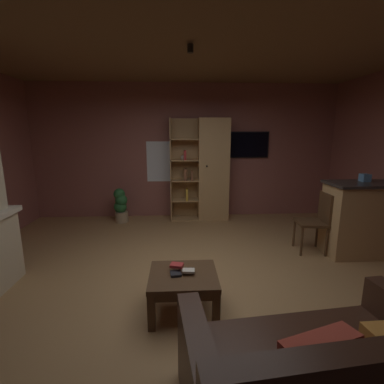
{
  "coord_description": "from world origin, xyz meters",
  "views": [
    {
      "loc": [
        -0.18,
        -3.07,
        1.79
      ],
      "look_at": [
        0.0,
        0.4,
        1.05
      ],
      "focal_mm": 25.95,
      "sensor_mm": 36.0,
      "label": 1
    }
  ],
  "objects_px": {
    "wall_mounted_tv": "(246,145)",
    "bookshelf_cabinet": "(209,170)",
    "table_book_1": "(189,271)",
    "coffee_table": "(183,282)",
    "potted_floor_plant": "(121,205)",
    "table_book_2": "(177,265)",
    "tissue_box": "(365,178)",
    "kitchen_bar_counter": "(376,219)",
    "table_book_0": "(176,274)",
    "leather_couch": "(324,383)",
    "dining_chair": "(317,218)"
  },
  "relations": [
    {
      "from": "kitchen_bar_counter",
      "to": "wall_mounted_tv",
      "type": "height_order",
      "value": "wall_mounted_tv"
    },
    {
      "from": "table_book_0",
      "to": "bookshelf_cabinet",
      "type": "bearing_deg",
      "value": 77.78
    },
    {
      "from": "tissue_box",
      "to": "potted_floor_plant",
      "type": "relative_size",
      "value": 0.17
    },
    {
      "from": "tissue_box",
      "to": "table_book_0",
      "type": "height_order",
      "value": "tissue_box"
    },
    {
      "from": "kitchen_bar_counter",
      "to": "table_book_2",
      "type": "distance_m",
      "value": 3.16
    },
    {
      "from": "coffee_table",
      "to": "wall_mounted_tv",
      "type": "height_order",
      "value": "wall_mounted_tv"
    },
    {
      "from": "potted_floor_plant",
      "to": "table_book_2",
      "type": "bearing_deg",
      "value": -68.61
    },
    {
      "from": "table_book_2",
      "to": "wall_mounted_tv",
      "type": "distance_m",
      "value": 3.77
    },
    {
      "from": "table_book_1",
      "to": "dining_chair",
      "type": "xyz_separation_m",
      "value": [
        2.0,
        1.38,
        0.08
      ]
    },
    {
      "from": "dining_chair",
      "to": "potted_floor_plant",
      "type": "xyz_separation_m",
      "value": [
        -3.26,
        1.62,
        -0.17
      ]
    },
    {
      "from": "table_book_1",
      "to": "leather_couch",
      "type": "bearing_deg",
      "value": -56.37
    },
    {
      "from": "tissue_box",
      "to": "table_book_2",
      "type": "bearing_deg",
      "value": -155.39
    },
    {
      "from": "coffee_table",
      "to": "table_book_2",
      "type": "relative_size",
      "value": 5.29
    },
    {
      "from": "table_book_2",
      "to": "wall_mounted_tv",
      "type": "bearing_deg",
      "value": 65.94
    },
    {
      "from": "kitchen_bar_counter",
      "to": "potted_floor_plant",
      "type": "xyz_separation_m",
      "value": [
        -4.08,
        1.76,
        -0.2
      ]
    },
    {
      "from": "coffee_table",
      "to": "dining_chair",
      "type": "distance_m",
      "value": 2.48
    },
    {
      "from": "bookshelf_cabinet",
      "to": "table_book_1",
      "type": "relative_size",
      "value": 17.32
    },
    {
      "from": "kitchen_bar_counter",
      "to": "tissue_box",
      "type": "relative_size",
      "value": 12.31
    },
    {
      "from": "coffee_table",
      "to": "table_book_2",
      "type": "height_order",
      "value": "table_book_2"
    },
    {
      "from": "potted_floor_plant",
      "to": "wall_mounted_tv",
      "type": "height_order",
      "value": "wall_mounted_tv"
    },
    {
      "from": "kitchen_bar_counter",
      "to": "potted_floor_plant",
      "type": "relative_size",
      "value": 2.11
    },
    {
      "from": "bookshelf_cabinet",
      "to": "wall_mounted_tv",
      "type": "distance_m",
      "value": 0.97
    },
    {
      "from": "leather_couch",
      "to": "potted_floor_plant",
      "type": "xyz_separation_m",
      "value": [
        -2.04,
        4.16,
        0.06
      ]
    },
    {
      "from": "dining_chair",
      "to": "kitchen_bar_counter",
      "type": "bearing_deg",
      "value": -9.56
    },
    {
      "from": "bookshelf_cabinet",
      "to": "potted_floor_plant",
      "type": "xyz_separation_m",
      "value": [
        -1.82,
        -0.16,
        -0.68
      ]
    },
    {
      "from": "leather_couch",
      "to": "potted_floor_plant",
      "type": "distance_m",
      "value": 4.64
    },
    {
      "from": "potted_floor_plant",
      "to": "tissue_box",
      "type": "bearing_deg",
      "value": -23.09
    },
    {
      "from": "kitchen_bar_counter",
      "to": "table_book_1",
      "type": "xyz_separation_m",
      "value": [
        -2.82,
        -1.24,
        -0.1
      ]
    },
    {
      "from": "kitchen_bar_counter",
      "to": "tissue_box",
      "type": "height_order",
      "value": "tissue_box"
    },
    {
      "from": "kitchen_bar_counter",
      "to": "wall_mounted_tv",
      "type": "xyz_separation_m",
      "value": [
        -1.46,
        2.13,
        1.0
      ]
    },
    {
      "from": "kitchen_bar_counter",
      "to": "dining_chair",
      "type": "distance_m",
      "value": 0.83
    },
    {
      "from": "bookshelf_cabinet",
      "to": "kitchen_bar_counter",
      "type": "distance_m",
      "value": 3.0
    },
    {
      "from": "coffee_table",
      "to": "dining_chair",
      "type": "relative_size",
      "value": 0.74
    },
    {
      "from": "kitchen_bar_counter",
      "to": "wall_mounted_tv",
      "type": "relative_size",
      "value": 1.52
    },
    {
      "from": "table_book_0",
      "to": "table_book_2",
      "type": "bearing_deg",
      "value": 82.63
    },
    {
      "from": "coffee_table",
      "to": "potted_floor_plant",
      "type": "xyz_separation_m",
      "value": [
        -1.21,
        2.99,
        0.03
      ]
    },
    {
      "from": "kitchen_bar_counter",
      "to": "dining_chair",
      "type": "xyz_separation_m",
      "value": [
        -0.82,
        0.14,
        -0.02
      ]
    },
    {
      "from": "leather_couch",
      "to": "bookshelf_cabinet",
      "type": "bearing_deg",
      "value": 92.88
    },
    {
      "from": "kitchen_bar_counter",
      "to": "dining_chair",
      "type": "bearing_deg",
      "value": 170.44
    },
    {
      "from": "tissue_box",
      "to": "table_book_0",
      "type": "bearing_deg",
      "value": -154.08
    },
    {
      "from": "wall_mounted_tv",
      "to": "potted_floor_plant",
      "type": "bearing_deg",
      "value": -171.86
    },
    {
      "from": "potted_floor_plant",
      "to": "coffee_table",
      "type": "bearing_deg",
      "value": -68.0
    },
    {
      "from": "bookshelf_cabinet",
      "to": "leather_couch",
      "type": "height_order",
      "value": "bookshelf_cabinet"
    },
    {
      "from": "bookshelf_cabinet",
      "to": "kitchen_bar_counter",
      "type": "relative_size",
      "value": 1.41
    },
    {
      "from": "kitchen_bar_counter",
      "to": "bookshelf_cabinet",
      "type": "bearing_deg",
      "value": 139.61
    },
    {
      "from": "bookshelf_cabinet",
      "to": "wall_mounted_tv",
      "type": "bearing_deg",
      "value": 14.8
    },
    {
      "from": "tissue_box",
      "to": "table_book_0",
      "type": "relative_size",
      "value": 1.09
    },
    {
      "from": "tissue_box",
      "to": "bookshelf_cabinet",
      "type": "bearing_deg",
      "value": 138.69
    },
    {
      "from": "bookshelf_cabinet",
      "to": "coffee_table",
      "type": "bearing_deg",
      "value": -100.97
    },
    {
      "from": "wall_mounted_tv",
      "to": "bookshelf_cabinet",
      "type": "bearing_deg",
      "value": -165.2
    }
  ]
}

